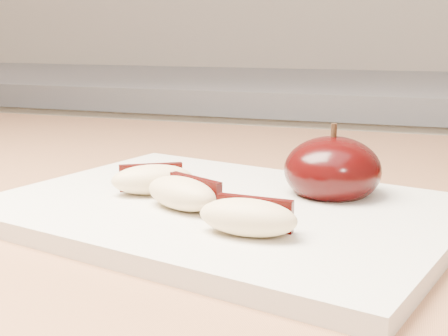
% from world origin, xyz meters
% --- Properties ---
extents(back_cabinet, '(2.40, 0.62, 0.94)m').
position_xyz_m(back_cabinet, '(0.00, 1.20, 0.47)').
color(back_cabinet, silver).
rests_on(back_cabinet, ground).
extents(cutting_board, '(0.36, 0.30, 0.01)m').
position_xyz_m(cutting_board, '(0.07, 0.38, 0.91)').
color(cutting_board, beige).
rests_on(cutting_board, island_counter).
extents(apple_half, '(0.09, 0.09, 0.06)m').
position_xyz_m(apple_half, '(0.14, 0.43, 0.93)').
color(apple_half, black).
rests_on(apple_half, cutting_board).
extents(apple_wedge_a, '(0.07, 0.06, 0.02)m').
position_xyz_m(apple_wedge_a, '(0.01, 0.39, 0.92)').
color(apple_wedge_a, beige).
rests_on(apple_wedge_a, cutting_board).
extents(apple_wedge_b, '(0.07, 0.05, 0.02)m').
position_xyz_m(apple_wedge_b, '(0.05, 0.36, 0.92)').
color(apple_wedge_b, beige).
rests_on(apple_wedge_b, cutting_board).
extents(apple_wedge_c, '(0.06, 0.03, 0.02)m').
position_xyz_m(apple_wedge_c, '(0.11, 0.32, 0.92)').
color(apple_wedge_c, beige).
rests_on(apple_wedge_c, cutting_board).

